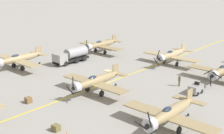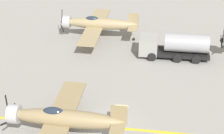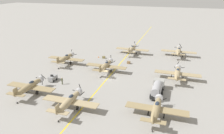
% 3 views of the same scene
% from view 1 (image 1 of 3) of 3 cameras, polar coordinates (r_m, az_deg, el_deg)
% --- Properties ---
extents(ground_plane, '(400.00, 400.00, 0.00)m').
position_cam_1_polar(ground_plane, '(51.73, -1.49, -3.14)').
color(ground_plane, gray).
extents(taxiway_stripe, '(0.30, 160.00, 0.01)m').
position_cam_1_polar(taxiway_stripe, '(51.73, -1.49, -3.13)').
color(taxiway_stripe, yellow).
rests_on(taxiway_stripe, ground).
extents(airplane_mid_center, '(12.00, 9.98, 3.80)m').
position_cam_1_polar(airplane_mid_center, '(47.20, -2.95, -2.54)').
color(airplane_mid_center, '#97835A').
rests_on(airplane_mid_center, ground).
extents(airplane_mid_right, '(12.00, 9.98, 3.70)m').
position_cam_1_polar(airplane_mid_right, '(61.98, -16.64, 1.46)').
color(airplane_mid_right, tan).
rests_on(airplane_mid_right, ground).
extents(airplane_mid_left, '(12.00, 9.98, 3.74)m').
position_cam_1_polar(airplane_mid_left, '(37.21, 10.58, -8.26)').
color(airplane_mid_left, '#98845B').
rests_on(airplane_mid_left, ground).
extents(airplane_near_left, '(12.00, 9.98, 3.65)m').
position_cam_1_polar(airplane_near_left, '(55.64, 19.74, -0.52)').
color(airplane_near_left, '#968159').
rests_on(airplane_near_left, ground).
extents(airplane_near_right, '(12.00, 9.98, 3.80)m').
position_cam_1_polar(airplane_near_right, '(71.58, -1.99, 4.14)').
color(airplane_near_right, '#958158').
rests_on(airplane_near_right, ground).
extents(airplane_near_center, '(12.00, 9.98, 3.75)m').
position_cam_1_polar(airplane_near_center, '(63.46, 10.86, 2.22)').
color(airplane_near_center, tan).
rests_on(airplane_near_center, ground).
extents(fuel_tanker, '(2.68, 8.00, 2.98)m').
position_cam_1_polar(fuel_tanker, '(64.34, -7.49, 2.11)').
color(fuel_tanker, black).
rests_on(fuel_tanker, ground).
extents(tow_tractor, '(1.57, 2.60, 1.79)m').
position_cam_1_polar(tow_tractor, '(49.20, 15.07, -3.81)').
color(tow_tractor, gray).
rests_on(tow_tractor, ground).
extents(ground_crew_walking, '(0.41, 0.41, 1.87)m').
position_cam_1_polar(ground_crew_walking, '(51.65, 12.23, -2.36)').
color(ground_crew_walking, '#515638').
rests_on(ground_crew_walking, ground).
extents(supply_crate_by_tanker, '(0.93, 0.79, 0.75)m').
position_cam_1_polar(supply_crate_by_tanker, '(37.42, -10.20, -10.89)').
color(supply_crate_by_tanker, brown).
rests_on(supply_crate_by_tanker, ground).
extents(supply_crate_mid_lane, '(1.04, 0.91, 0.80)m').
position_cam_1_polar(supply_crate_mid_lane, '(45.87, -15.04, -5.85)').
color(supply_crate_mid_lane, brown).
rests_on(supply_crate_mid_lane, ground).
extents(traffic_cone, '(0.36, 0.36, 0.55)m').
position_cam_1_polar(traffic_cone, '(36.05, -8.28, -12.09)').
color(traffic_cone, orange).
rests_on(traffic_cone, ground).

